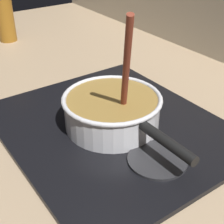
# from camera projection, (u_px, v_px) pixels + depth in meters

# --- Properties ---
(ground) EXTENTS (2.40, 1.60, 0.04)m
(ground) POSITION_uv_depth(u_px,v_px,m) (28.00, 178.00, 0.69)
(ground) COLOR #9E8466
(hob_plate) EXTENTS (0.56, 0.48, 0.01)m
(hob_plate) POSITION_uv_depth(u_px,v_px,m) (112.00, 127.00, 0.80)
(hob_plate) COLOR black
(hob_plate) RESTS_ON ground
(burner_ring) EXTENTS (0.17, 0.17, 0.01)m
(burner_ring) POSITION_uv_depth(u_px,v_px,m) (112.00, 124.00, 0.80)
(burner_ring) COLOR #592D0C
(burner_ring) RESTS_ON hob_plate
(spare_burner) EXTENTS (0.12, 0.12, 0.01)m
(spare_burner) POSITION_uv_depth(u_px,v_px,m) (157.00, 160.00, 0.68)
(spare_burner) COLOR #262628
(spare_burner) RESTS_ON hob_plate
(cooking_pan) EXTENTS (0.37, 0.23, 0.30)m
(cooking_pan) POSITION_uv_depth(u_px,v_px,m) (113.00, 110.00, 0.77)
(cooking_pan) COLOR silver
(cooking_pan) RESTS_ON hob_plate
(sauce_bottle) EXTENTS (0.07, 0.07, 0.28)m
(sauce_bottle) POSITION_uv_depth(u_px,v_px,m) (4.00, 11.00, 1.29)
(sauce_bottle) COLOR #8C5919
(sauce_bottle) RESTS_ON ground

